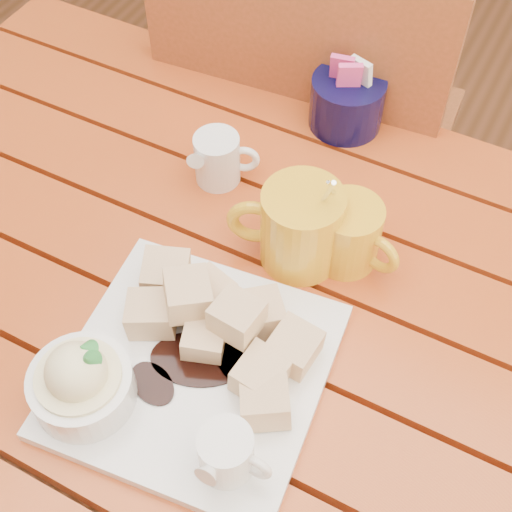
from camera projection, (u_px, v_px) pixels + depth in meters
The scene contains 8 objects.
ground at pixel (242, 500), 1.45m from camera, with size 5.00×5.00×0.00m, color #573018.
table at pixel (234, 340), 0.94m from camera, with size 1.20×0.79×0.75m.
dessert_plate at pixel (173, 366), 0.76m from camera, with size 0.31×0.31×0.11m.
coffee_mug_left at pixel (299, 226), 0.85m from camera, with size 0.14×0.10×0.16m.
coffee_mug_right at pixel (350, 234), 0.85m from camera, with size 0.11×0.08×0.13m.
cream_pitcher at pixel (218, 159), 0.94m from camera, with size 0.09×0.08×0.07m.
sugar_caddy at pixel (347, 101), 1.00m from camera, with size 0.10×0.10×0.11m.
chair_far at pixel (310, 140), 1.31m from camera, with size 0.49×0.49×0.97m.
Camera 1 is at (0.25, -0.41, 1.46)m, focal length 50.00 mm.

